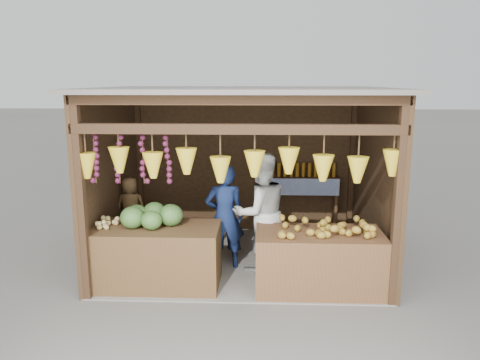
% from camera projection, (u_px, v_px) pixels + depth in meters
% --- Properties ---
extents(ground, '(80.00, 80.00, 0.00)m').
position_uv_depth(ground, '(242.00, 259.00, 7.37)').
color(ground, '#514F49').
rests_on(ground, ground).
extents(stall_structure, '(4.30, 3.30, 2.66)m').
position_uv_depth(stall_structure, '(240.00, 155.00, 6.98)').
color(stall_structure, slate).
rests_on(stall_structure, ground).
extents(back_shelf, '(1.25, 0.32, 1.32)m').
position_uv_depth(back_shelf, '(303.00, 188.00, 8.40)').
color(back_shelf, '#382314').
rests_on(back_shelf, ground).
extents(counter_left, '(1.74, 0.85, 0.83)m').
position_uv_depth(counter_left, '(155.00, 256.00, 6.36)').
color(counter_left, '#453117').
rests_on(counter_left, ground).
extents(counter_right, '(1.67, 0.85, 0.81)m').
position_uv_depth(counter_right, '(318.00, 262.00, 6.21)').
color(counter_right, '#4B2F19').
rests_on(counter_right, ground).
extents(stool, '(0.30, 0.30, 0.28)m').
position_uv_depth(stool, '(133.00, 245.00, 7.59)').
color(stool, black).
rests_on(stool, ground).
extents(man_standing, '(0.63, 0.46, 1.58)m').
position_uv_depth(man_standing, '(225.00, 217.00, 6.88)').
color(man_standing, '#132049').
rests_on(man_standing, ground).
extents(woman_standing, '(1.05, 0.95, 1.76)m').
position_uv_depth(woman_standing, '(261.00, 213.00, 6.79)').
color(woman_standing, beige).
rests_on(woman_standing, ground).
extents(vendor_seated, '(0.49, 0.33, 0.99)m').
position_uv_depth(vendor_seated, '(131.00, 207.00, 7.46)').
color(vendor_seated, brown).
rests_on(vendor_seated, stool).
extents(melon_pile, '(1.00, 0.50, 0.32)m').
position_uv_depth(melon_pile, '(149.00, 214.00, 6.30)').
color(melon_pile, '#144412').
rests_on(melon_pile, counter_left).
extents(tanfruit_pile, '(0.34, 0.40, 0.13)m').
position_uv_depth(tanfruit_pile, '(107.00, 222.00, 6.27)').
color(tanfruit_pile, tan).
rests_on(tanfruit_pile, counter_left).
extents(mango_pile, '(1.40, 0.64, 0.22)m').
position_uv_depth(mango_pile, '(325.00, 225.00, 6.08)').
color(mango_pile, '#AD5617').
rests_on(mango_pile, counter_right).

